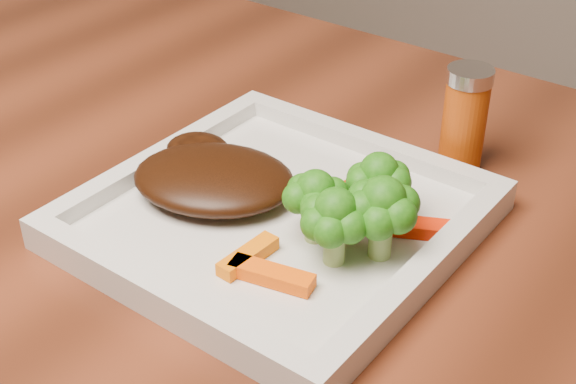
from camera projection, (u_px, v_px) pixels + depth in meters
The scene contains 12 objects.
plate at pixel (278, 221), 0.62m from camera, with size 0.27×0.27×0.01m, color silver.
steak at pixel (214, 179), 0.63m from camera, with size 0.13×0.10×0.03m, color black.
broccoli_0 at pixel (378, 182), 0.59m from camera, with size 0.05×0.05×0.07m, color #315F0F, non-canonical shape.
broccoli_1 at pixel (382, 218), 0.56m from camera, with size 0.06×0.06×0.06m, color #236010, non-canonical shape.
broccoli_2 at pixel (335, 227), 0.55m from camera, with size 0.06×0.06×0.06m, color #187112, non-canonical shape.
broccoli_3 at pixel (315, 204), 0.57m from camera, with size 0.05×0.05×0.06m, color #177513, non-canonical shape.
carrot_0 at pixel (271, 275), 0.55m from camera, with size 0.06×0.02×0.01m, color #FF5504.
carrot_2 at pixel (248, 256), 0.56m from camera, with size 0.05×0.01×0.01m, color orange.
carrot_3 at pixel (420, 228), 0.59m from camera, with size 0.06×0.02×0.01m, color red.
carrot_4 at pixel (351, 189), 0.64m from camera, with size 0.05×0.01×0.01m, color red.
carrot_6 at pixel (341, 225), 0.59m from camera, with size 0.05×0.01×0.01m, color red.
spice_shaker at pixel (464, 119), 0.67m from camera, with size 0.04×0.04×0.09m, color #A83E09.
Camera 1 is at (0.16, -0.26, 1.11)m, focal length 50.00 mm.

